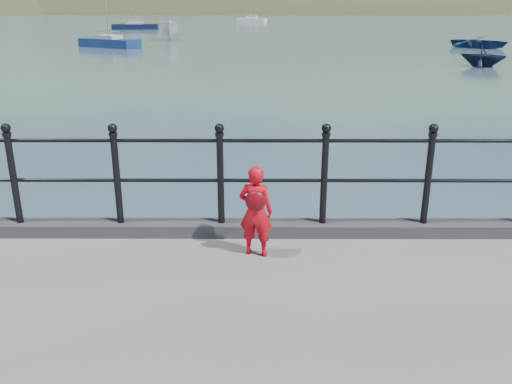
{
  "coord_description": "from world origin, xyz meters",
  "views": [
    {
      "loc": [
        -0.17,
        -6.1,
        3.63
      ],
      "look_at": [
        -0.19,
        -0.2,
        1.55
      ],
      "focal_mm": 38.0,
      "sensor_mm": 36.0,
      "label": 1
    }
  ],
  "objects_px": {
    "sailboat_port": "(109,43)",
    "launch_navy": "(483,55)",
    "sailboat_deep": "(251,20)",
    "child": "(256,210)",
    "launch_blue": "(480,42)",
    "railing": "(272,168)",
    "sailboat_left": "(135,27)",
    "launch_white": "(169,30)"
  },
  "relations": [
    {
      "from": "child",
      "to": "sailboat_left",
      "type": "bearing_deg",
      "value": -62.59
    },
    {
      "from": "launch_blue",
      "to": "sailboat_port",
      "type": "xyz_separation_m",
      "value": [
        -30.71,
        0.41,
        -0.13
      ]
    },
    {
      "from": "sailboat_left",
      "to": "sailboat_deep",
      "type": "xyz_separation_m",
      "value": [
        15.66,
        26.96,
        0.0
      ]
    },
    {
      "from": "railing",
      "to": "child",
      "type": "bearing_deg",
      "value": -108.95
    },
    {
      "from": "sailboat_deep",
      "to": "launch_blue",
      "type": "bearing_deg",
      "value": -47.41
    },
    {
      "from": "launch_navy",
      "to": "launch_blue",
      "type": "bearing_deg",
      "value": 17.01
    },
    {
      "from": "sailboat_port",
      "to": "sailboat_left",
      "type": "relative_size",
      "value": 0.93
    },
    {
      "from": "railing",
      "to": "sailboat_deep",
      "type": "xyz_separation_m",
      "value": [
        -1.4,
        98.62,
        -1.48
      ]
    },
    {
      "from": "launch_blue",
      "to": "sailboat_port",
      "type": "relative_size",
      "value": 0.56
    },
    {
      "from": "launch_blue",
      "to": "sailboat_left",
      "type": "bearing_deg",
      "value": 91.49
    },
    {
      "from": "launch_white",
      "to": "sailboat_left",
      "type": "relative_size",
      "value": 0.58
    },
    {
      "from": "child",
      "to": "launch_white",
      "type": "height_order",
      "value": "child"
    },
    {
      "from": "launch_white",
      "to": "sailboat_deep",
      "type": "height_order",
      "value": "sailboat_deep"
    },
    {
      "from": "child",
      "to": "launch_navy",
      "type": "xyz_separation_m",
      "value": [
        13.21,
        27.15,
        -0.84
      ]
    },
    {
      "from": "launch_white",
      "to": "child",
      "type": "bearing_deg",
      "value": -89.44
    },
    {
      "from": "railing",
      "to": "sailboat_left",
      "type": "distance_m",
      "value": 73.67
    },
    {
      "from": "railing",
      "to": "launch_blue",
      "type": "bearing_deg",
      "value": 65.78
    },
    {
      "from": "railing",
      "to": "launch_navy",
      "type": "xyz_separation_m",
      "value": [
        13.02,
        26.6,
        -1.15
      ]
    },
    {
      "from": "launch_blue",
      "to": "launch_white",
      "type": "height_order",
      "value": "launch_white"
    },
    {
      "from": "sailboat_left",
      "to": "sailboat_deep",
      "type": "height_order",
      "value": "sailboat_left"
    },
    {
      "from": "launch_navy",
      "to": "sailboat_left",
      "type": "height_order",
      "value": "sailboat_left"
    },
    {
      "from": "launch_white",
      "to": "sailboat_port",
      "type": "relative_size",
      "value": 0.62
    },
    {
      "from": "launch_blue",
      "to": "launch_navy",
      "type": "xyz_separation_m",
      "value": [
        -5.11,
        -13.71,
        0.2
      ]
    },
    {
      "from": "launch_blue",
      "to": "sailboat_deep",
      "type": "height_order",
      "value": "sailboat_deep"
    },
    {
      "from": "launch_blue",
      "to": "sailboat_port",
      "type": "height_order",
      "value": "sailboat_port"
    },
    {
      "from": "launch_navy",
      "to": "sailboat_deep",
      "type": "distance_m",
      "value": 73.45
    },
    {
      "from": "launch_blue",
      "to": "launch_white",
      "type": "xyz_separation_m",
      "value": [
        -27.07,
        9.31,
        0.5
      ]
    },
    {
      "from": "railing",
      "to": "launch_navy",
      "type": "bearing_deg",
      "value": 63.92
    },
    {
      "from": "railing",
      "to": "launch_white",
      "type": "relative_size",
      "value": 3.59
    },
    {
      "from": "railing",
      "to": "launch_white",
      "type": "distance_m",
      "value": 50.42
    },
    {
      "from": "launch_navy",
      "to": "sailboat_left",
      "type": "distance_m",
      "value": 54.17
    },
    {
      "from": "sailboat_port",
      "to": "sailboat_left",
      "type": "bearing_deg",
      "value": 129.2
    },
    {
      "from": "railing",
      "to": "sailboat_port",
      "type": "bearing_deg",
      "value": 107.18
    },
    {
      "from": "launch_white",
      "to": "sailboat_deep",
      "type": "bearing_deg",
      "value": 71.92
    },
    {
      "from": "launch_blue",
      "to": "sailboat_port",
      "type": "distance_m",
      "value": 30.72
    },
    {
      "from": "child",
      "to": "launch_blue",
      "type": "distance_m",
      "value": 44.79
    },
    {
      "from": "sailboat_port",
      "to": "launch_navy",
      "type": "bearing_deg",
      "value": 2.11
    },
    {
      "from": "railing",
      "to": "sailboat_port",
      "type": "height_order",
      "value": "sailboat_port"
    },
    {
      "from": "sailboat_port",
      "to": "launch_white",
      "type": "bearing_deg",
      "value": 98.71
    },
    {
      "from": "sailboat_deep",
      "to": "child",
      "type": "bearing_deg",
      "value": -65.22
    },
    {
      "from": "sailboat_left",
      "to": "railing",
      "type": "bearing_deg",
      "value": -79.48
    },
    {
      "from": "railing",
      "to": "sailboat_left",
      "type": "bearing_deg",
      "value": 103.39
    }
  ]
}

